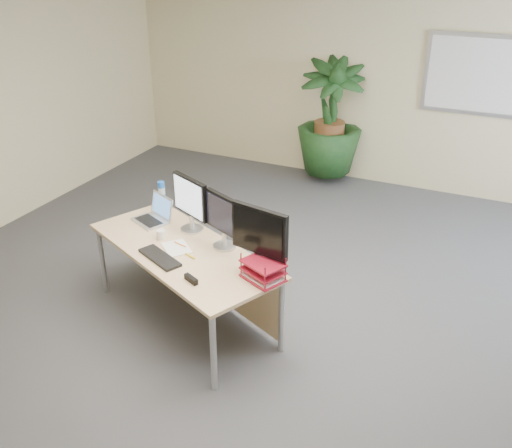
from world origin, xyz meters
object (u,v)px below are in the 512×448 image
at_px(monitor_left, 190,201).
at_px(laptop, 155,215).
at_px(desk, 193,260).
at_px(floor_plant, 329,129).
at_px(monitor_right, 224,218).

xyz_separation_m(monitor_left, laptop, (-0.40, 0.03, -0.23)).
bearing_deg(laptop, monitor_left, -3.72).
bearing_deg(laptop, desk, -25.64).
relative_size(floor_plant, monitor_right, 3.20).
relative_size(monitor_right, laptop, 1.17).
bearing_deg(floor_plant, desk, -90.93).
height_order(floor_plant, monitor_left, floor_plant).
bearing_deg(desk, laptop, 154.36).
height_order(desk, monitor_left, monitor_left).
bearing_deg(laptop, monitor_right, -12.38).
height_order(monitor_left, monitor_right, monitor_left).
xyz_separation_m(desk, monitor_left, (-0.14, 0.24, 0.43)).
height_order(desk, floor_plant, floor_plant).
distance_m(floor_plant, laptop, 3.23).
bearing_deg(laptop, floor_plant, 79.29).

